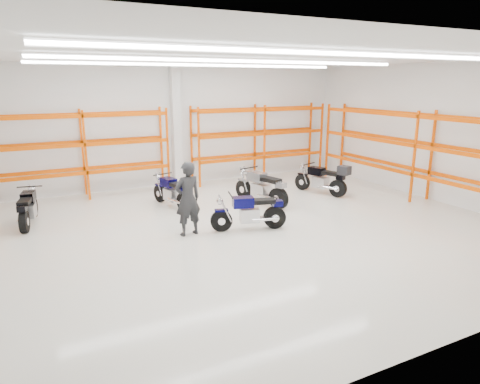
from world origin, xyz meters
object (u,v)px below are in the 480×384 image
motorcycle_main (252,213)px  standing_man (188,199)px  motorcycle_back_b (173,193)px  structural_column (176,127)px  motorcycle_back_d (325,180)px  motorcycle_back_a (28,209)px  motorcycle_back_c (263,188)px

motorcycle_main → standing_man: size_ratio=1.04×
motorcycle_back_b → structural_column: (1.15, 2.88, 1.78)m
motorcycle_back_d → structural_column: bearing=138.2°
motorcycle_back_b → standing_man: size_ratio=1.04×
motorcycle_back_a → motorcycle_back_b: bearing=-1.6°
motorcycle_back_c → standing_man: standing_man is taller
motorcycle_back_b → motorcycle_main: bearing=-67.5°
motorcycle_back_a → structural_column: bearing=27.6°
motorcycle_back_b → motorcycle_back_d: 5.37m
motorcycle_main → motorcycle_back_d: (4.06, 2.14, 0.06)m
motorcycle_main → motorcycle_back_a: 6.20m
motorcycle_back_d → standing_man: 6.00m
standing_man → structural_column: structural_column is taller
structural_column → motorcycle_back_b: bearing=-111.8°
motorcycle_main → structural_column: (-0.09, 5.86, 1.78)m
motorcycle_back_c → standing_man: size_ratio=1.17×
motorcycle_back_a → motorcycle_back_d: (9.44, -0.96, 0.07)m
motorcycle_back_a → motorcycle_back_b: (4.14, -0.12, 0.01)m
motorcycle_main → standing_man: (-1.66, 0.39, 0.50)m
motorcycle_back_d → structural_column: 5.83m
motorcycle_back_a → motorcycle_back_c: 6.94m
motorcycle_back_a → standing_man: size_ratio=1.03×
motorcycle_main → motorcycle_back_a: motorcycle_main is taller
motorcycle_back_a → structural_column: (5.29, 2.76, 1.79)m
motorcycle_main → structural_column: structural_column is taller
motorcycle_main → motorcycle_back_b: bearing=112.5°
motorcycle_back_c → structural_column: size_ratio=0.51×
motorcycle_back_a → structural_column: size_ratio=0.45×
motorcycle_back_c → motorcycle_back_a: bearing=171.0°
motorcycle_main → structural_column: bearing=90.9°
motorcycle_back_a → motorcycle_back_d: motorcycle_back_d is taller
motorcycle_main → motorcycle_back_b: 3.23m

